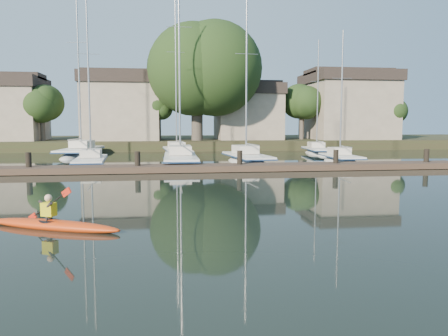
{
  "coord_description": "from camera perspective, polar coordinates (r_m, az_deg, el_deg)",
  "views": [
    {
      "loc": [
        -1.4,
        -11.57,
        2.81
      ],
      "look_at": [
        0.71,
        4.04,
        1.2
      ],
      "focal_mm": 35.0,
      "sensor_mm": 36.0,
      "label": 1
    }
  ],
  "objects": [
    {
      "name": "dock",
      "position": [
        25.74,
        -4.53,
        0.01
      ],
      "size": [
        34.0,
        2.0,
        1.8
      ],
      "color": "#49362A",
      "rests_on": "ground"
    },
    {
      "name": "kayak",
      "position": [
        12.65,
        -21.46,
        -6.69
      ],
      "size": [
        3.91,
        2.18,
        1.29
      ],
      "rotation": [
        0.0,
        0.0,
        -0.43
      ],
      "color": "#CE430F",
      "rests_on": "ground"
    },
    {
      "name": "sailboat_1",
      "position": [
        30.2,
        -16.97,
        -0.08
      ],
      "size": [
        2.52,
        7.86,
        12.64
      ],
      "rotation": [
        0.0,
        0.0,
        0.08
      ],
      "color": "white",
      "rests_on": "ground"
    },
    {
      "name": "sailboat_3",
      "position": [
        31.08,
        3.0,
        0.28
      ],
      "size": [
        2.92,
        8.41,
        13.3
      ],
      "rotation": [
        0.0,
        0.0,
        0.09
      ],
      "color": "white",
      "rests_on": "ground"
    },
    {
      "name": "sailboat_5",
      "position": [
        39.81,
        -18.2,
        1.2
      ],
      "size": [
        3.21,
        10.22,
        16.65
      ],
      "rotation": [
        0.0,
        0.0,
        -0.09
      ],
      "color": "white",
      "rests_on": "ground"
    },
    {
      "name": "shore",
      "position": [
        51.95,
        -4.39,
        6.29
      ],
      "size": [
        90.0,
        25.25,
        12.75
      ],
      "color": "#28341A",
      "rests_on": "ground"
    },
    {
      "name": "ground",
      "position": [
        11.99,
        -0.77,
        -7.72
      ],
      "size": [
        160.0,
        160.0,
        0.0
      ],
      "primitive_type": "plane",
      "color": "black",
      "rests_on": "ground"
    },
    {
      "name": "sailboat_7",
      "position": [
        41.49,
        12.03,
        1.59
      ],
      "size": [
        2.72,
        7.34,
        11.55
      ],
      "rotation": [
        0.0,
        0.0,
        -0.12
      ],
      "color": "white",
      "rests_on": "ground"
    },
    {
      "name": "sailboat_4",
      "position": [
        32.69,
        14.97,
        0.41
      ],
      "size": [
        2.19,
        6.29,
        10.53
      ],
      "rotation": [
        0.0,
        0.0,
        -0.05
      ],
      "color": "white",
      "rests_on": "ground"
    },
    {
      "name": "sailboat_2",
      "position": [
        29.97,
        -5.7,
        0.05
      ],
      "size": [
        2.37,
        9.62,
        15.89
      ],
      "rotation": [
        0.0,
        0.0,
        -0.01
      ],
      "color": "white",
      "rests_on": "ground"
    },
    {
      "name": "sailboat_6",
      "position": [
        39.04,
        -6.15,
        1.42
      ],
      "size": [
        2.72,
        9.84,
        15.46
      ],
      "rotation": [
        0.0,
        0.0,
        0.07
      ],
      "color": "white",
      "rests_on": "ground"
    }
  ]
}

